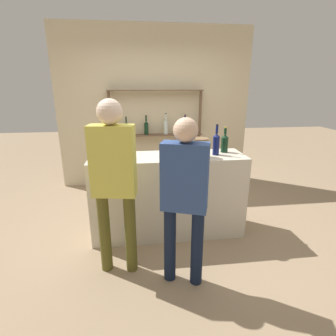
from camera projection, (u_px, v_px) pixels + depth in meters
ground_plane at (168, 231)px, 3.41m from camera, size 16.00×16.00×0.00m
bar_counter at (168, 195)px, 3.25m from camera, size 1.84×0.55×1.01m
back_wall at (155, 109)px, 4.75m from camera, size 3.44×0.12×2.80m
back_shelf at (157, 125)px, 4.67m from camera, size 1.65×0.18×1.73m
counter_bottle_0 at (216, 143)px, 3.11m from camera, size 0.08×0.08×0.36m
counter_bottle_1 at (107, 143)px, 3.09m from camera, size 0.09×0.09×0.38m
counter_bottle_2 at (225, 143)px, 3.24m from camera, size 0.09×0.09×0.31m
ice_bucket at (200, 148)px, 3.01m from camera, size 0.19×0.19×0.22m
customer_left at (114, 175)px, 2.40m from camera, size 0.43×0.24×1.71m
customer_center at (184, 192)px, 2.28m from camera, size 0.44×0.30×1.57m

